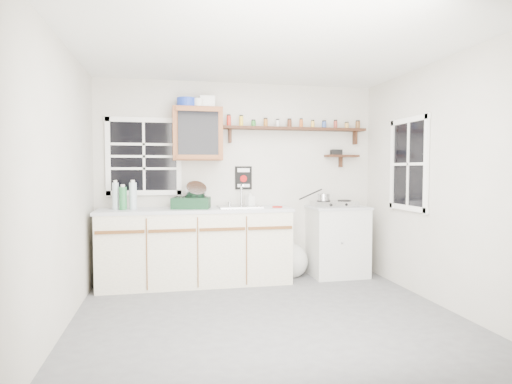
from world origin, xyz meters
TOP-DOWN VIEW (x-y plane):
  - room at (0.00, 0.00)m, footprint 3.64×3.24m
  - main_cabinet at (-0.58, 1.30)m, footprint 2.31×0.63m
  - right_cabinet at (1.25, 1.32)m, footprint 0.73×0.57m
  - sink at (-0.05, 1.30)m, footprint 0.52×0.44m
  - upper_cabinet at (-0.55, 1.44)m, footprint 0.60×0.32m
  - upper_cabinet_clutter at (-0.58, 1.44)m, footprint 0.46×0.24m
  - spice_shelf at (0.72, 1.51)m, footprint 1.91×0.18m
  - secondary_shelf at (1.36, 1.52)m, footprint 0.45×0.16m
  - warning_sign at (0.05, 1.59)m, footprint 0.22×0.02m
  - window_back at (-1.20, 1.59)m, footprint 0.93×0.03m
  - window_right at (1.79, 0.55)m, footprint 0.03×0.78m
  - water_bottles at (-1.41, 1.32)m, footprint 0.28×0.13m
  - dish_rack at (-0.62, 1.30)m, footprint 0.50×0.41m
  - soap_bottle at (0.10, 1.40)m, footprint 0.12×0.12m
  - rag at (0.41, 1.20)m, footprint 0.15×0.13m
  - hotplate at (1.19, 1.31)m, footprint 0.59×0.34m
  - saucepan at (1.04, 1.31)m, footprint 0.37×0.23m
  - trash_bag at (0.65, 1.40)m, footprint 0.42×0.38m

SIDE VIEW (x-z plane):
  - trash_bag at x=0.65m, z-range -0.04..0.45m
  - right_cabinet at x=1.25m, z-range 0.00..0.91m
  - main_cabinet at x=-0.58m, z-range 0.00..0.92m
  - rag at x=0.41m, z-range 0.92..0.94m
  - sink at x=-0.05m, z-range 0.79..1.08m
  - hotplate at x=1.19m, z-range 0.91..0.99m
  - soap_bottle at x=0.10m, z-range 0.92..1.13m
  - dish_rack at x=-0.62m, z-range 0.86..1.19m
  - saucepan at x=1.04m, z-range 0.95..1.11m
  - water_bottles at x=-1.41m, z-range 0.90..1.25m
  - room at x=0.00m, z-range -0.02..2.52m
  - warning_sign at x=0.05m, z-range 1.13..1.43m
  - window_right at x=1.79m, z-range 0.91..1.99m
  - window_back at x=-1.20m, z-range 1.06..2.04m
  - secondary_shelf at x=1.36m, z-range 1.46..1.69m
  - upper_cabinet at x=-0.55m, z-range 1.50..2.15m
  - spice_shelf at x=0.72m, z-range 1.75..2.11m
  - upper_cabinet_clutter at x=-0.58m, z-range 2.14..2.28m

